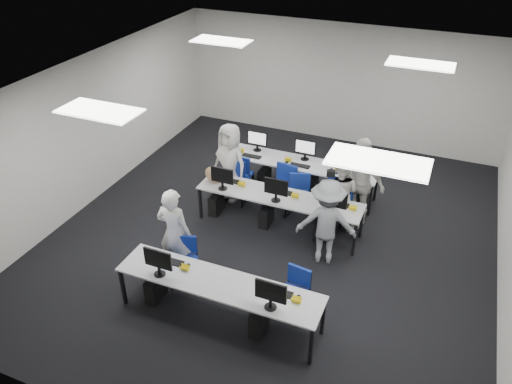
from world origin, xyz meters
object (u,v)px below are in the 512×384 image
at_px(chair_0, 185,270).
at_px(chair_7, 340,204).
at_px(chair_1, 293,302).
at_px(photographer, 326,222).
at_px(chair_4, 334,208).
at_px(chair_5, 240,182).
at_px(desk_mid, 279,198).
at_px(student_1, 340,193).
at_px(chair_6, 299,195).
at_px(chair_3, 282,197).
at_px(student_0, 175,233).
at_px(desk_front, 219,285).
at_px(student_2, 230,162).
at_px(student_3, 359,182).
at_px(chair_2, 237,188).

relative_size(chair_0, chair_7, 0.91).
distance_m(chair_1, photographer, 1.59).
relative_size(chair_0, chair_4, 0.96).
xyz_separation_m(chair_5, photographer, (2.28, -1.43, 0.52)).
bearing_deg(desk_mid, student_1, 26.23).
xyz_separation_m(chair_1, student_1, (0.03, 2.61, 0.48)).
bearing_deg(chair_6, chair_3, -158.50).
distance_m(student_0, student_1, 3.27).
distance_m(desk_front, chair_4, 3.42).
bearing_deg(photographer, desk_mid, -41.52).
relative_size(student_0, student_2, 1.00).
distance_m(desk_mid, photographer, 1.25).
height_order(chair_5, chair_6, chair_5).
height_order(student_3, photographer, student_3).
bearing_deg(chair_5, desk_front, -69.50).
relative_size(chair_3, student_2, 0.57).
bearing_deg(student_0, chair_2, -90.00).
height_order(desk_front, student_1, student_1).
bearing_deg(chair_1, student_0, -176.53).
xyz_separation_m(chair_2, chair_6, (1.29, 0.27, -0.01)).
distance_m(chair_6, student_0, 3.10).
height_order(chair_0, chair_3, chair_3).
distance_m(chair_2, student_0, 2.57).
bearing_deg(student_0, desk_front, 148.60).
bearing_deg(photographer, student_1, -100.67).
xyz_separation_m(chair_4, student_0, (-2.07, -2.58, 0.56)).
height_order(chair_1, chair_3, chair_3).
bearing_deg(student_1, student_2, -2.56).
distance_m(chair_3, chair_6, 0.37).
xyz_separation_m(desk_mid, chair_7, (1.02, 0.82, -0.39)).
bearing_deg(chair_2, desk_front, -72.64).
xyz_separation_m(student_3, photographer, (-0.24, -1.38, -0.11)).
bearing_deg(chair_0, desk_mid, 48.52).
bearing_deg(chair_7, desk_mid, -152.59).
bearing_deg(desk_mid, student_3, 30.25).
bearing_deg(student_2, chair_6, 24.99).
bearing_deg(student_1, chair_4, -48.69).
xyz_separation_m(chair_6, student_2, (-1.46, -0.20, 0.56)).
bearing_deg(student_3, chair_5, -160.76).
distance_m(chair_3, student_3, 1.62).
xyz_separation_m(chair_2, student_1, (2.21, -0.08, 0.45)).
xyz_separation_m(desk_front, chair_1, (1.02, 0.51, -0.42)).
bearing_deg(chair_0, student_0, 124.64).
distance_m(desk_mid, chair_0, 2.32).
bearing_deg(student_3, student_2, -157.20).
bearing_deg(chair_5, student_1, -6.59).
bearing_deg(desk_mid, chair_0, -113.05).
xyz_separation_m(chair_2, student_0, (0.02, -2.51, 0.55)).
height_order(chair_1, student_2, student_2).
distance_m(desk_mid, chair_1, 2.36).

